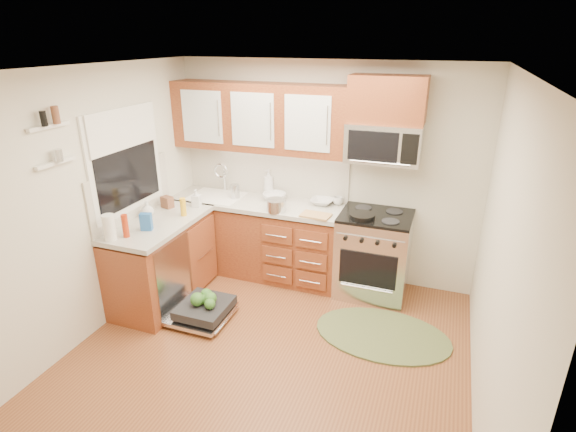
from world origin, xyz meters
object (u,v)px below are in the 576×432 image
at_px(range, 373,254).
at_px(dishwasher, 202,310).
at_px(upper_cabinets, 259,117).
at_px(paper_towel_roll, 109,227).
at_px(cutting_board, 316,215).
at_px(rug, 382,335).
at_px(sink, 217,206).
at_px(bowl_b, 274,197).
at_px(cup, 338,201).
at_px(bowl_a, 322,202).
at_px(skillet, 362,216).
at_px(stock_pot, 276,205).
at_px(microwave, 384,143).

relative_size(range, dishwasher, 1.36).
xyz_separation_m(upper_cabinets, paper_towel_roll, (-0.86, -1.59, -0.82)).
bearing_deg(cutting_board, range, 18.90).
distance_m(range, cutting_board, 0.80).
height_order(range, rug, range).
distance_m(sink, bowl_b, 0.74).
bearing_deg(cup, bowl_a, -164.11).
relative_size(skillet, cutting_board, 0.86).
height_order(cutting_board, paper_towel_roll, paper_towel_roll).
xyz_separation_m(range, bowl_a, (-0.66, 0.17, 0.48)).
bearing_deg(bowl_a, stock_pot, -137.43).
relative_size(rug, skillet, 4.90).
bearing_deg(bowl_b, upper_cabinets, 168.70).
xyz_separation_m(skillet, bowl_a, (-0.53, 0.33, -0.02)).
bearing_deg(rug, cutting_board, 147.19).
relative_size(sink, bowl_a, 2.43).
height_order(microwave, skillet, microwave).
xyz_separation_m(sink, paper_towel_roll, (-0.33, -1.44, 0.25)).
height_order(upper_cabinets, cutting_board, upper_cabinets).
distance_m(upper_cabinets, cup, 1.30).
xyz_separation_m(range, bowl_b, (-1.22, 0.11, 0.49)).
bearing_deg(stock_pot, skillet, 3.12).
distance_m(upper_cabinets, bowl_a, 1.19).
distance_m(stock_pot, bowl_a, 0.56).
height_order(range, dishwasher, range).
bearing_deg(dishwasher, cup, 51.86).
relative_size(rug, cutting_board, 4.19).
bearing_deg(dishwasher, skillet, 34.48).
bearing_deg(cup, bowl_b, -171.33).
bearing_deg(microwave, dishwasher, -140.93).
bearing_deg(bowl_b, dishwasher, -104.60).
distance_m(range, bowl_a, 0.83).
height_order(range, cutting_board, range).
bearing_deg(upper_cabinets, cutting_board, -24.15).
distance_m(upper_cabinets, stock_pot, 1.01).
bearing_deg(cup, paper_towel_roll, -136.90).
bearing_deg(range, upper_cabinets, 174.11).
height_order(upper_cabinets, bowl_a, upper_cabinets).
distance_m(rug, bowl_b, 1.97).
xyz_separation_m(rug, skillet, (-0.38, 0.61, 0.97)).
xyz_separation_m(dishwasher, cutting_board, (0.93, 0.92, 0.84)).
distance_m(dishwasher, cup, 1.92).
bearing_deg(bowl_b, skillet, -13.70).
bearing_deg(upper_cabinets, rug, -28.87).
bearing_deg(range, cutting_board, -161.10).
bearing_deg(cup, rug, -53.35).
bearing_deg(cutting_board, rug, -32.81).
xyz_separation_m(rug, cutting_board, (-0.87, 0.56, 0.93)).
xyz_separation_m(upper_cabinets, sink, (-0.52, -0.16, -1.07)).
bearing_deg(stock_pot, cup, 36.12).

